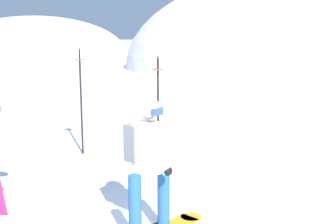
% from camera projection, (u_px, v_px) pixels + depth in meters
% --- Properties ---
extents(ridge_peak_main, '(28.42, 25.58, 14.19)m').
position_uv_depth(ridge_peak_main, '(323.00, 67.00, 31.62)').
color(ridge_peak_main, white).
rests_on(ridge_peak_main, ground).
extents(ridge_peak_far, '(20.17, 18.15, 8.56)m').
position_uv_depth(ridge_peak_far, '(37.00, 55.00, 49.51)').
color(ridge_peak_far, white).
rests_on(ridge_peak_far, ground).
extents(snowboarder_main, '(1.22, 1.53, 1.71)m').
position_uv_depth(snowboarder_main, '(148.00, 164.00, 5.15)').
color(snowboarder_main, orange).
rests_on(snowboarder_main, ground).
extents(piste_marker_near, '(0.20, 0.20, 2.06)m').
position_uv_depth(piste_marker_near, '(158.00, 105.00, 7.82)').
color(piste_marker_near, black).
rests_on(piste_marker_near, ground).
extents(piste_marker_far, '(0.20, 0.20, 2.17)m').
position_uv_depth(piste_marker_far, '(81.00, 94.00, 8.76)').
color(piste_marker_far, black).
rests_on(piste_marker_far, ground).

